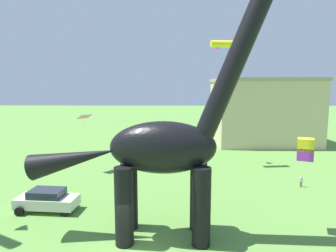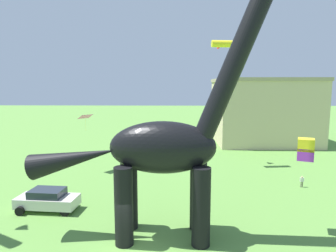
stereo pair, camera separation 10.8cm
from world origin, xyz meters
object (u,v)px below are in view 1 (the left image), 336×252
at_px(kite_drifting, 222,44).
at_px(kite_trailing, 305,149).
at_px(kite_apex, 85,117).
at_px(person_near_flyer, 301,180).
at_px(person_far_spectator, 202,177).
at_px(dinosaur_sculpture, 162,147).
at_px(parked_sedan_left, 47,200).

bearing_deg(kite_drifting, kite_trailing, -80.79).
bearing_deg(kite_trailing, kite_drifting, 99.21).
bearing_deg(kite_apex, person_near_flyer, -12.46).
xyz_separation_m(person_far_spectator, kite_trailing, (5.23, -7.86, 4.17)).
height_order(person_near_flyer, person_far_spectator, person_far_spectator).
distance_m(dinosaur_sculpture, person_far_spectator, 10.17).
bearing_deg(kite_drifting, kite_apex, -168.14).
xyz_separation_m(dinosaur_sculpture, person_near_flyer, (11.83, 8.64, -4.71)).
bearing_deg(person_far_spectator, person_near_flyer, 35.49).
xyz_separation_m(parked_sedan_left, person_near_flyer, (20.05, 5.28, -0.21)).
bearing_deg(kite_apex, person_far_spectator, -21.38).
height_order(parked_sedan_left, person_far_spectator, parked_sedan_left).
relative_size(kite_drifting, kite_trailing, 2.13).
relative_size(person_near_flyer, kite_trailing, 0.78).
height_order(dinosaur_sculpture, kite_apex, dinosaur_sculpture).
distance_m(dinosaur_sculpture, kite_trailing, 8.42).
bearing_deg(kite_drifting, parked_sedan_left, -138.01).
height_order(dinosaur_sculpture, person_far_spectator, dinosaur_sculpture).
distance_m(parked_sedan_left, person_near_flyer, 20.73).
distance_m(person_near_flyer, kite_trailing, 9.71).
xyz_separation_m(person_far_spectator, kite_apex, (-11.49, 4.50, 4.77)).
bearing_deg(person_far_spectator, parked_sedan_left, -120.14).
distance_m(person_near_flyer, kite_drifting, 15.77).
height_order(person_near_flyer, kite_apex, kite_apex).
bearing_deg(kite_apex, parked_sedan_left, -89.41).
bearing_deg(person_near_flyer, dinosaur_sculpture, -105.60).
bearing_deg(parked_sedan_left, person_near_flyer, 19.11).
bearing_deg(kite_trailing, kite_apex, 143.51).
bearing_deg(person_far_spectator, dinosaur_sculpture, -75.01).
relative_size(person_near_flyer, kite_apex, 0.57).
bearing_deg(kite_apex, kite_drifting, 11.86).
bearing_deg(person_near_flyer, kite_trailing, -75.25).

